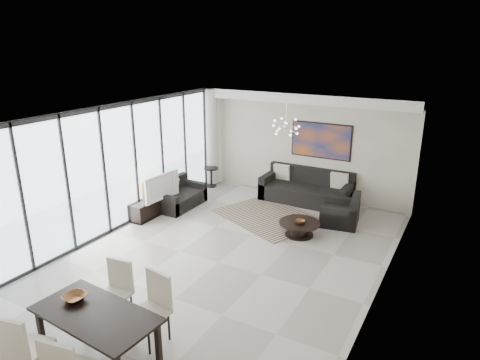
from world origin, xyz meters
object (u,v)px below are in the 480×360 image
Objects in this scene: coffee_table at (299,228)px; television at (159,186)px; tv_console at (153,206)px; dining_table at (96,318)px; sofa_main at (307,191)px.

television reaches higher than coffee_table.
tv_console reaches higher than coffee_table.
dining_table is at bearing -144.60° from television.
tv_console is 0.77× the size of dining_table.
dining_table is (2.59, -4.48, -0.11)m from television.
television is (-2.91, -2.69, 0.47)m from sofa_main.
sofa_main is 2.16× the size of television.
television is at bearing 24.54° from tv_console.
television is (0.16, 0.07, 0.55)m from tv_console.
sofa_main is 7.19m from dining_table.
sofa_main is at bearing 42.04° from tv_console.
television is 5.18m from dining_table.
television reaches higher than dining_table.
coffee_table is 0.82× the size of television.
tv_console is (-3.07, -2.77, -0.08)m from sofa_main.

